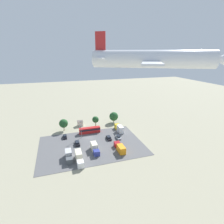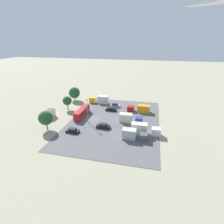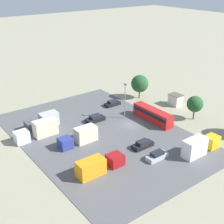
# 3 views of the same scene
# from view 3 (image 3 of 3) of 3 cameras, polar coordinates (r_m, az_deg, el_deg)

# --- Properties ---
(ground_plane) EXTENTS (400.00, 400.00, 0.00)m
(ground_plane) POSITION_cam_3_polar(r_m,az_deg,el_deg) (72.24, 3.29, -2.38)
(ground_plane) COLOR gray
(parking_lot_surface) EXTENTS (47.18, 32.37, 0.08)m
(parking_lot_surface) POSITION_cam_3_polar(r_m,az_deg,el_deg) (67.89, -1.89, -4.17)
(parking_lot_surface) COLOR #565659
(parking_lot_surface) RESTS_ON ground
(shed_building) EXTENTS (3.41, 2.75, 2.96)m
(shed_building) POSITION_cam_3_polar(r_m,az_deg,el_deg) (83.99, 11.53, 2.22)
(shed_building) COLOR silver
(shed_building) RESTS_ON ground
(bus) EXTENTS (11.15, 2.44, 3.03)m
(bus) POSITION_cam_3_polar(r_m,az_deg,el_deg) (73.81, 7.44, -0.47)
(bus) COLOR red
(bus) RESTS_ON ground
(parked_car_0) EXTENTS (1.97, 4.67, 1.59)m
(parked_car_0) POSITION_cam_3_polar(r_m,az_deg,el_deg) (73.52, -3.07, -1.23)
(parked_car_0) COLOR black
(parked_car_0) RESTS_ON ground
(parked_car_1) EXTENTS (1.85, 4.32, 1.41)m
(parked_car_1) POSITION_cam_3_polar(r_m,az_deg,el_deg) (82.14, 0.08, 1.60)
(parked_car_1) COLOR black
(parked_car_1) RESTS_ON ground
(parked_car_2) EXTENTS (1.77, 4.49, 1.53)m
(parked_car_2) POSITION_cam_3_polar(r_m,az_deg,el_deg) (59.86, 8.25, -7.95)
(parked_car_2) COLOR #ADB2B7
(parked_car_2) RESTS_ON ground
(parked_car_3) EXTENTS (1.86, 4.61, 1.49)m
(parked_car_3) POSITION_cam_3_polar(r_m,az_deg,el_deg) (63.17, 5.65, -5.95)
(parked_car_3) COLOR black
(parked_car_3) RESTS_ON ground
(parked_truck_0) EXTENTS (2.46, 9.34, 3.50)m
(parked_truck_0) POSITION_cam_3_polar(r_m,az_deg,el_deg) (68.03, -13.23, -3.24)
(parked_truck_0) COLOR silver
(parked_truck_0) RESTS_ON ground
(parked_truck_1) EXTENTS (2.59, 9.16, 2.97)m
(parked_truck_1) POSITION_cam_3_polar(r_m,az_deg,el_deg) (55.37, -2.59, -9.74)
(parked_truck_1) COLOR maroon
(parked_truck_1) RESTS_ON ground
(parked_truck_2) EXTENTS (2.50, 7.63, 3.08)m
(parked_truck_2) POSITION_cam_3_polar(r_m,az_deg,el_deg) (72.27, -12.34, -1.61)
(parked_truck_2) COLOR #4C5156
(parked_truck_2) RESTS_ON ground
(parked_truck_3) EXTENTS (2.48, 8.36, 3.17)m
(parked_truck_3) POSITION_cam_3_polar(r_m,az_deg,el_deg) (64.35, -5.84, -4.50)
(parked_truck_3) COLOR navy
(parked_truck_3) RESTS_ON ground
(parked_truck_4) EXTENTS (2.40, 9.09, 3.59)m
(parked_truck_4) POSITION_cam_3_polar(r_m,az_deg,el_deg) (62.77, 15.71, -5.97)
(parked_truck_4) COLOR gold
(parked_truck_4) RESTS_ON ground
(tree_near_shed) EXTENTS (3.84, 3.84, 5.87)m
(tree_near_shed) POSITION_cam_3_polar(r_m,az_deg,el_deg) (75.84, 14.93, 1.41)
(tree_near_shed) COLOR brown
(tree_near_shed) RESTS_ON ground
(tree_apron_far) EXTENTS (4.79, 4.79, 6.62)m
(tree_apron_far) POSITION_cam_3_polar(r_m,az_deg,el_deg) (86.35, 5.09, 5.18)
(tree_apron_far) COLOR brown
(tree_apron_far) RESTS_ON ground
(light_pole_lot_centre) EXTENTS (0.90, 0.28, 8.75)m
(light_pole_lot_centre) POSITION_cam_3_polar(r_m,az_deg,el_deg) (73.30, 2.38, 2.25)
(light_pole_lot_centre) COLOR gray
(light_pole_lot_centre) RESTS_ON ground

